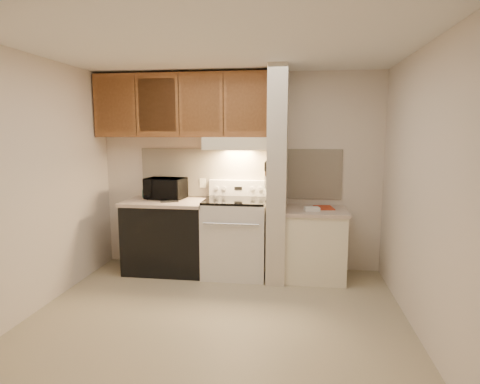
# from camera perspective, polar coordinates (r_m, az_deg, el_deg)

# --- Properties ---
(floor) EXTENTS (3.60, 3.60, 0.00)m
(floor) POSITION_cam_1_polar(r_m,az_deg,el_deg) (4.08, -3.14, -17.05)
(floor) COLOR tan
(floor) RESTS_ON ground
(ceiling) EXTENTS (3.60, 3.60, 0.00)m
(ceiling) POSITION_cam_1_polar(r_m,az_deg,el_deg) (3.76, -3.47, 19.85)
(ceiling) COLOR white
(ceiling) RESTS_ON wall_back
(wall_back) EXTENTS (3.60, 2.50, 0.02)m
(wall_back) POSITION_cam_1_polar(r_m,az_deg,el_deg) (5.19, -0.11, 2.87)
(wall_back) COLOR beige
(wall_back) RESTS_ON floor
(wall_left) EXTENTS (0.02, 3.00, 2.50)m
(wall_left) POSITION_cam_1_polar(r_m,az_deg,el_deg) (4.43, -26.80, 0.98)
(wall_left) COLOR beige
(wall_left) RESTS_ON floor
(wall_right) EXTENTS (0.02, 3.00, 2.50)m
(wall_right) POSITION_cam_1_polar(r_m,az_deg,el_deg) (3.81, 24.34, 0.05)
(wall_right) COLOR beige
(wall_right) RESTS_ON floor
(backsplash) EXTENTS (2.60, 0.02, 0.63)m
(backsplash) POSITION_cam_1_polar(r_m,az_deg,el_deg) (5.18, -0.12, 2.69)
(backsplash) COLOR white
(backsplash) RESTS_ON wall_back
(range_body) EXTENTS (0.76, 0.65, 0.92)m
(range_body) POSITION_cam_1_polar(r_m,az_deg,el_deg) (4.99, -0.65, -6.58)
(range_body) COLOR silver
(range_body) RESTS_ON floor
(oven_window) EXTENTS (0.50, 0.01, 0.30)m
(oven_window) POSITION_cam_1_polar(r_m,az_deg,el_deg) (4.68, -1.23, -7.11)
(oven_window) COLOR black
(oven_window) RESTS_ON range_body
(oven_handle) EXTENTS (0.65, 0.02, 0.02)m
(oven_handle) POSITION_cam_1_polar(r_m,az_deg,el_deg) (4.59, -1.31, -4.59)
(oven_handle) COLOR silver
(oven_handle) RESTS_ON range_body
(cooktop) EXTENTS (0.74, 0.64, 0.03)m
(cooktop) POSITION_cam_1_polar(r_m,az_deg,el_deg) (4.89, -0.66, -1.20)
(cooktop) COLOR black
(cooktop) RESTS_ON range_body
(range_backguard) EXTENTS (0.76, 0.08, 0.20)m
(range_backguard) POSITION_cam_1_polar(r_m,az_deg,el_deg) (5.15, -0.20, 0.59)
(range_backguard) COLOR silver
(range_backguard) RESTS_ON range_body
(range_display) EXTENTS (0.10, 0.01, 0.04)m
(range_display) POSITION_cam_1_polar(r_m,az_deg,el_deg) (5.11, -0.26, 0.53)
(range_display) COLOR black
(range_display) RESTS_ON range_backguard
(range_knob_left_outer) EXTENTS (0.05, 0.02, 0.05)m
(range_knob_left_outer) POSITION_cam_1_polar(r_m,az_deg,el_deg) (5.15, -3.35, 0.58)
(range_knob_left_outer) COLOR silver
(range_knob_left_outer) RESTS_ON range_backguard
(range_knob_left_inner) EXTENTS (0.05, 0.02, 0.05)m
(range_knob_left_inner) POSITION_cam_1_polar(r_m,az_deg,el_deg) (5.14, -2.26, 0.56)
(range_knob_left_inner) COLOR silver
(range_knob_left_inner) RESTS_ON range_backguard
(range_knob_right_inner) EXTENTS (0.05, 0.02, 0.05)m
(range_knob_right_inner) POSITION_cam_1_polar(r_m,az_deg,el_deg) (5.09, 1.74, 0.48)
(range_knob_right_inner) COLOR silver
(range_knob_right_inner) RESTS_ON range_backguard
(range_knob_right_outer) EXTENTS (0.05, 0.02, 0.05)m
(range_knob_right_outer) POSITION_cam_1_polar(r_m,az_deg,el_deg) (5.08, 2.86, 0.46)
(range_knob_right_outer) COLOR silver
(range_knob_right_outer) RESTS_ON range_backguard
(dishwasher_front) EXTENTS (1.00, 0.63, 0.87)m
(dishwasher_front) POSITION_cam_1_polar(r_m,az_deg,el_deg) (5.21, -10.32, -6.37)
(dishwasher_front) COLOR black
(dishwasher_front) RESTS_ON floor
(left_countertop) EXTENTS (1.04, 0.67, 0.04)m
(left_countertop) POSITION_cam_1_polar(r_m,az_deg,el_deg) (5.11, -10.45, -1.43)
(left_countertop) COLOR #C5AE9D
(left_countertop) RESTS_ON dishwasher_front
(spoon_rest) EXTENTS (0.22, 0.15, 0.01)m
(spoon_rest) POSITION_cam_1_polar(r_m,az_deg,el_deg) (4.99, -9.99, -1.33)
(spoon_rest) COLOR black
(spoon_rest) RESTS_ON left_countertop
(teal_jar) EXTENTS (0.10, 0.10, 0.10)m
(teal_jar) POSITION_cam_1_polar(r_m,az_deg,el_deg) (5.42, -13.26, -0.21)
(teal_jar) COLOR #23686A
(teal_jar) RESTS_ON left_countertop
(outlet) EXTENTS (0.08, 0.01, 0.12)m
(outlet) POSITION_cam_1_polar(r_m,az_deg,el_deg) (5.27, -5.32, 1.28)
(outlet) COLOR #F3EACB
(outlet) RESTS_ON backsplash
(microwave) EXTENTS (0.52, 0.39, 0.27)m
(microwave) POSITION_cam_1_polar(r_m,az_deg,el_deg) (5.23, -10.54, 0.51)
(microwave) COLOR black
(microwave) RESTS_ON left_countertop
(partition_pillar) EXTENTS (0.22, 0.70, 2.50)m
(partition_pillar) POSITION_cam_1_polar(r_m,az_deg,el_deg) (4.80, 5.37, 2.37)
(partition_pillar) COLOR beige
(partition_pillar) RESTS_ON floor
(pillar_trim) EXTENTS (0.01, 0.70, 0.04)m
(pillar_trim) POSITION_cam_1_polar(r_m,az_deg,el_deg) (4.80, 3.99, 2.99)
(pillar_trim) COLOR brown
(pillar_trim) RESTS_ON partition_pillar
(knife_strip) EXTENTS (0.02, 0.42, 0.04)m
(knife_strip) POSITION_cam_1_polar(r_m,az_deg,el_deg) (4.75, 3.88, 3.17)
(knife_strip) COLOR black
(knife_strip) RESTS_ON partition_pillar
(knife_blade_a) EXTENTS (0.01, 0.03, 0.16)m
(knife_blade_a) POSITION_cam_1_polar(r_m,az_deg,el_deg) (4.60, 3.58, 1.75)
(knife_blade_a) COLOR silver
(knife_blade_a) RESTS_ON knife_strip
(knife_handle_a) EXTENTS (0.02, 0.02, 0.10)m
(knife_handle_a) POSITION_cam_1_polar(r_m,az_deg,el_deg) (4.59, 3.60, 3.61)
(knife_handle_a) COLOR black
(knife_handle_a) RESTS_ON knife_strip
(knife_blade_b) EXTENTS (0.01, 0.04, 0.18)m
(knife_blade_b) POSITION_cam_1_polar(r_m,az_deg,el_deg) (4.68, 3.65, 1.74)
(knife_blade_b) COLOR silver
(knife_blade_b) RESTS_ON knife_strip
(knife_handle_b) EXTENTS (0.02, 0.02, 0.10)m
(knife_handle_b) POSITION_cam_1_polar(r_m,az_deg,el_deg) (4.67, 3.67, 3.70)
(knife_handle_b) COLOR black
(knife_handle_b) RESTS_ON knife_strip
(knife_blade_c) EXTENTS (0.01, 0.04, 0.20)m
(knife_blade_c) POSITION_cam_1_polar(r_m,az_deg,el_deg) (4.74, 3.71, 1.71)
(knife_blade_c) COLOR silver
(knife_blade_c) RESTS_ON knife_strip
(knife_handle_c) EXTENTS (0.02, 0.02, 0.10)m
(knife_handle_c) POSITION_cam_1_polar(r_m,az_deg,el_deg) (4.74, 3.74, 3.78)
(knife_handle_c) COLOR black
(knife_handle_c) RESTS_ON knife_strip
(knife_blade_d) EXTENTS (0.01, 0.04, 0.16)m
(knife_blade_d) POSITION_cam_1_polar(r_m,az_deg,el_deg) (4.83, 3.78, 2.07)
(knife_blade_d) COLOR silver
(knife_blade_d) RESTS_ON knife_strip
(knife_handle_d) EXTENTS (0.02, 0.02, 0.10)m
(knife_handle_d) POSITION_cam_1_polar(r_m,az_deg,el_deg) (4.83, 3.82, 3.86)
(knife_handle_d) COLOR black
(knife_handle_d) RESTS_ON knife_strip
(knife_blade_e) EXTENTS (0.01, 0.04, 0.18)m
(knife_blade_e) POSITION_cam_1_polar(r_m,az_deg,el_deg) (4.93, 3.87, 2.08)
(knife_blade_e) COLOR silver
(knife_blade_e) RESTS_ON knife_strip
(knife_handle_e) EXTENTS (0.02, 0.02, 0.10)m
(knife_handle_e) POSITION_cam_1_polar(r_m,az_deg,el_deg) (4.89, 3.87, 3.92)
(knife_handle_e) COLOR black
(knife_handle_e) RESTS_ON knife_strip
(oven_mitt) EXTENTS (0.03, 0.11, 0.27)m
(oven_mitt) POSITION_cam_1_polar(r_m,az_deg,el_deg) (4.98, 3.92, 1.78)
(oven_mitt) COLOR gray
(oven_mitt) RESTS_ON partition_pillar
(right_cab_base) EXTENTS (0.70, 0.60, 0.81)m
(right_cab_base) POSITION_cam_1_polar(r_m,az_deg,el_deg) (4.96, 10.59, -7.50)
(right_cab_base) COLOR #F3EACB
(right_cab_base) RESTS_ON floor
(right_countertop) EXTENTS (0.74, 0.64, 0.04)m
(right_countertop) POSITION_cam_1_polar(r_m,az_deg,el_deg) (4.86, 10.73, -2.67)
(right_countertop) COLOR #C5AE9D
(right_countertop) RESTS_ON right_cab_base
(red_folder) EXTENTS (0.25, 0.32, 0.01)m
(red_folder) POSITION_cam_1_polar(r_m,az_deg,el_deg) (4.96, 11.83, -2.19)
(red_folder) COLOR #AC351B
(red_folder) RESTS_ON right_countertop
(white_box) EXTENTS (0.19, 0.15, 0.04)m
(white_box) POSITION_cam_1_polar(r_m,az_deg,el_deg) (4.75, 10.20, -2.39)
(white_box) COLOR white
(white_box) RESTS_ON right_countertop
(range_hood) EXTENTS (0.78, 0.44, 0.15)m
(range_hood) POSITION_cam_1_polar(r_m,az_deg,el_deg) (4.95, -0.46, 6.95)
(range_hood) COLOR #F3EACB
(range_hood) RESTS_ON upper_cabinets
(hood_lip) EXTENTS (0.78, 0.04, 0.06)m
(hood_lip) POSITION_cam_1_polar(r_m,az_deg,el_deg) (4.74, -0.83, 6.33)
(hood_lip) COLOR #F3EACB
(hood_lip) RESTS_ON range_hood
(upper_cabinets) EXTENTS (2.18, 0.33, 0.77)m
(upper_cabinets) POSITION_cam_1_polar(r_m,az_deg,el_deg) (5.14, -8.19, 12.05)
(upper_cabinets) COLOR brown
(upper_cabinets) RESTS_ON wall_back
(cab_door_a) EXTENTS (0.46, 0.01, 0.63)m
(cab_door_a) POSITION_cam_1_polar(r_m,az_deg,el_deg) (5.28, -17.43, 11.66)
(cab_door_a) COLOR brown
(cab_door_a) RESTS_ON upper_cabinets
(cab_gap_a) EXTENTS (0.01, 0.01, 0.73)m
(cab_gap_a) POSITION_cam_1_polar(r_m,az_deg,el_deg) (5.17, -14.64, 11.84)
(cab_gap_a) COLOR black
(cab_gap_a) RESTS_ON upper_cabinets
(cab_door_b) EXTENTS (0.46, 0.01, 0.63)m
(cab_door_b) POSITION_cam_1_polar(r_m,az_deg,el_deg) (5.07, -11.73, 12.01)
(cab_door_b) COLOR brown
(cab_door_b) RESTS_ON upper_cabinets
(cab_gap_b) EXTENTS (0.01, 0.01, 0.73)m
(cab_gap_b) POSITION_cam_1_polar(r_m,az_deg,el_deg) (4.99, -8.71, 12.15)
(cab_gap_b) COLOR black
(cab_gap_b) RESTS_ON upper_cabinets
(cab_door_c) EXTENTS (0.46, 0.01, 0.63)m
(cab_door_c) POSITION_cam_1_polar(r_m,az_deg,el_deg) (4.92, -5.59, 12.26)
(cab_door_c) COLOR brown
(cab_door_c) RESTS_ON upper_cabinets
(cab_gap_c) EXTENTS (0.01, 0.01, 0.73)m
(cab_gap_c) POSITION_cam_1_polar(r_m,az_deg,el_deg) (4.86, -2.40, 12.33)
(cab_gap_c) COLOR black
(cab_gap_c) RESTS_ON upper_cabinets
(cab_door_d) EXTENTS (0.46, 0.01, 0.63)m
(cab_door_d) POSITION_cam_1_polar(r_m,az_deg,el_deg) (4.83, 0.87, 12.37)
(cab_door_d) COLOR brown
(cab_door_d) RESTS_ON upper_cabinets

